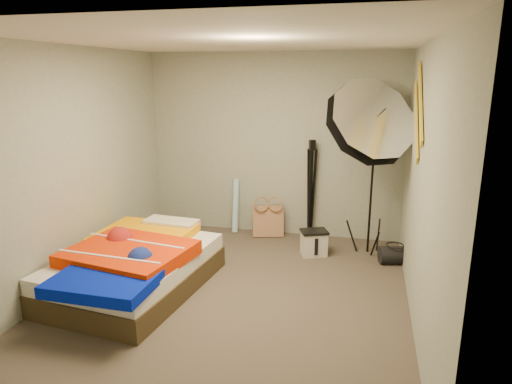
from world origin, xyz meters
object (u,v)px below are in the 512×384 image
(camera_case, at_px, (314,244))
(photo_umbrella, at_px, (368,125))
(bed, at_px, (135,266))
(tote_bag, at_px, (268,221))
(camera_tripod, at_px, (311,183))
(duffel_bag, at_px, (394,255))
(wrapping_roll, at_px, (236,206))

(camera_case, bearing_deg, photo_umbrella, -16.05)
(bed, bearing_deg, tote_bag, 62.81)
(bed, relative_size, camera_tripod, 1.48)
(tote_bag, height_order, camera_case, tote_bag)
(photo_umbrella, relative_size, camera_tripod, 1.68)
(camera_case, bearing_deg, duffel_bag, -24.51)
(wrapping_roll, bearing_deg, tote_bag, -8.69)
(wrapping_roll, xyz_separation_m, camera_case, (1.20, -0.63, -0.23))
(tote_bag, xyz_separation_m, duffel_bag, (1.68, -0.59, -0.11))
(camera_case, xyz_separation_m, camera_tripod, (-0.13, 0.61, 0.63))
(wrapping_roll, bearing_deg, duffel_bag, -17.08)
(photo_umbrella, height_order, camera_tripod, photo_umbrella)
(wrapping_roll, bearing_deg, camera_case, -27.77)
(wrapping_roll, xyz_separation_m, bed, (-0.51, -2.03, -0.11))
(photo_umbrella, distance_m, camera_tripod, 1.24)
(tote_bag, relative_size, wrapping_roll, 0.56)
(tote_bag, relative_size, duffel_bag, 1.22)
(camera_tripod, bearing_deg, bed, -128.21)
(duffel_bag, bearing_deg, wrapping_roll, 148.88)
(tote_bag, height_order, duffel_bag, tote_bag)
(duffel_bag, relative_size, camera_tripod, 0.26)
(duffel_bag, bearing_deg, photo_umbrella, 152.25)
(duffel_bag, bearing_deg, bed, -167.18)
(tote_bag, bearing_deg, camera_tripod, -9.81)
(camera_case, relative_size, camera_tripod, 0.22)
(wrapping_roll, height_order, duffel_bag, wrapping_roll)
(wrapping_roll, distance_m, camera_case, 1.38)
(wrapping_roll, relative_size, camera_tripod, 0.56)
(tote_bag, xyz_separation_m, camera_tripod, (0.58, 0.06, 0.57))
(photo_umbrella, bearing_deg, wrapping_roll, 162.17)
(camera_tripod, bearing_deg, wrapping_roll, 178.93)
(bed, distance_m, camera_tripod, 2.60)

